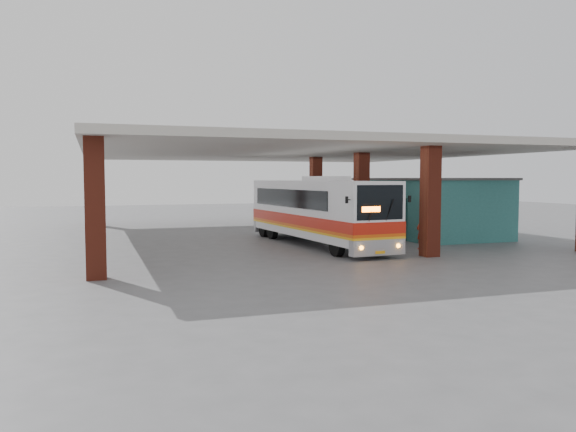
{
  "coord_description": "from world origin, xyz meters",
  "views": [
    {
      "loc": [
        -9.55,
        -21.99,
        3.08
      ],
      "look_at": [
        -1.89,
        0.0,
        1.52
      ],
      "focal_mm": 35.0,
      "sensor_mm": 36.0,
      "label": 1
    }
  ],
  "objects_px": {
    "motorcycle": "(399,229)",
    "red_chair": "(372,227)",
    "coach_bus": "(317,211)",
    "pedestrian": "(421,232)"
  },
  "relations": [
    {
      "from": "motorcycle",
      "to": "red_chair",
      "type": "bearing_deg",
      "value": -24.25
    },
    {
      "from": "coach_bus",
      "to": "motorcycle",
      "type": "bearing_deg",
      "value": -0.9
    },
    {
      "from": "coach_bus",
      "to": "red_chair",
      "type": "xyz_separation_m",
      "value": [
        4.73,
        3.58,
        -1.18
      ]
    },
    {
      "from": "coach_bus",
      "to": "red_chair",
      "type": "relative_size",
      "value": 12.72
    },
    {
      "from": "red_chair",
      "to": "pedestrian",
      "type": "bearing_deg",
      "value": -79.29
    },
    {
      "from": "motorcycle",
      "to": "pedestrian",
      "type": "relative_size",
      "value": 1.47
    },
    {
      "from": "pedestrian",
      "to": "red_chair",
      "type": "height_order",
      "value": "pedestrian"
    },
    {
      "from": "pedestrian",
      "to": "red_chair",
      "type": "distance_m",
      "value": 6.54
    },
    {
      "from": "coach_bus",
      "to": "pedestrian",
      "type": "bearing_deg",
      "value": -41.31
    },
    {
      "from": "motorcycle",
      "to": "coach_bus",
      "type": "bearing_deg",
      "value": 72.94
    }
  ]
}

